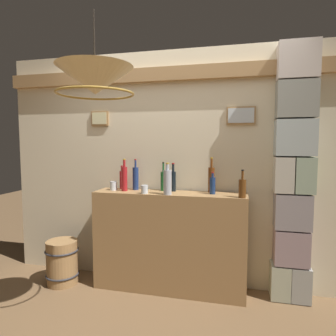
{
  "coord_description": "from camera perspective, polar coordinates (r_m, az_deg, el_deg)",
  "views": [
    {
      "loc": [
        0.67,
        -1.99,
        1.5
      ],
      "look_at": [
        0.0,
        0.81,
        1.25
      ],
      "focal_mm": 31.7,
      "sensor_mm": 36.0,
      "label": 1
    }
  ],
  "objects": [
    {
      "name": "panelled_rear_partition",
      "position": [
        3.16,
        1.23,
        1.15
      ],
      "size": [
        3.78,
        0.15,
        2.45
      ],
      "color": "beige",
      "rests_on": "ground"
    },
    {
      "name": "stone_pillar",
      "position": [
        3.02,
        22.92,
        -0.94
      ],
      "size": [
        0.36,
        0.28,
        2.39
      ],
      "color": "#B0B69C",
      "rests_on": "ground"
    },
    {
      "name": "bar_shelf_unit",
      "position": [
        3.09,
        0.22,
        -13.96
      ],
      "size": [
        1.53,
        0.33,
        1.0
      ],
      "primitive_type": "cube",
      "color": "#9E7547",
      "rests_on": "ground"
    },
    {
      "name": "liquor_bottle_bourbon",
      "position": [
        2.99,
        8.33,
        -2.13
      ],
      "size": [
        0.06,
        0.06,
        0.35
      ],
      "color": "#643312",
      "rests_on": "bar_shelf_unit"
    },
    {
      "name": "liquor_bottle_amaro",
      "position": [
        2.9,
        8.55,
        -3.28
      ],
      "size": [
        0.06,
        0.06,
        0.22
      ],
      "color": "navy",
      "rests_on": "bar_shelf_unit"
    },
    {
      "name": "liquor_bottle_port",
      "position": [
        2.76,
        14.1,
        -3.71
      ],
      "size": [
        0.07,
        0.07,
        0.26
      ],
      "color": "brown",
      "rests_on": "bar_shelf_unit"
    },
    {
      "name": "liquor_bottle_sherry",
      "position": [
        3.14,
        -6.25,
        -1.92
      ],
      "size": [
        0.06,
        0.06,
        0.33
      ],
      "color": "navy",
      "rests_on": "bar_shelf_unit"
    },
    {
      "name": "liquor_bottle_whiskey",
      "position": [
        2.83,
        -0.09,
        -2.64
      ],
      "size": [
        0.08,
        0.08,
        0.31
      ],
      "color": "#AEB3BE",
      "rests_on": "bar_shelf_unit"
    },
    {
      "name": "liquor_bottle_rum",
      "position": [
        3.2,
        -8.85,
        -2.18
      ],
      "size": [
        0.05,
        0.05,
        0.25
      ],
      "color": "maroon",
      "rests_on": "bar_shelf_unit"
    },
    {
      "name": "liquor_bottle_brandy",
      "position": [
        3.08,
        -8.38,
        -1.91
      ],
      "size": [
        0.06,
        0.06,
        0.33
      ],
      "color": "#A71E22",
      "rests_on": "bar_shelf_unit"
    },
    {
      "name": "liquor_bottle_rye",
      "position": [
        3.07,
        -0.91,
        -2.42
      ],
      "size": [
        0.06,
        0.06,
        0.3
      ],
      "color": "#195526",
      "rests_on": "bar_shelf_unit"
    },
    {
      "name": "liquor_bottle_mezcal",
      "position": [
        3.03,
        0.98,
        -2.39
      ],
      "size": [
        0.06,
        0.06,
        0.29
      ],
      "color": "black",
      "rests_on": "bar_shelf_unit"
    },
    {
      "name": "glass_tumbler_rocks",
      "position": [
        2.91,
        -4.56,
        -4.11
      ],
      "size": [
        0.07,
        0.07,
        0.08
      ],
      "color": "silver",
      "rests_on": "bar_shelf_unit"
    },
    {
      "name": "glass_tumbler_highball",
      "position": [
        3.16,
        -10.45,
        -3.38
      ],
      "size": [
        0.07,
        0.07,
        0.09
      ],
      "color": "silver",
      "rests_on": "bar_shelf_unit"
    },
    {
      "name": "pendant_lamp",
      "position": [
        2.26,
        -13.85,
        15.87
      ],
      "size": [
        0.55,
        0.55,
        0.59
      ],
      "color": "beige"
    },
    {
      "name": "wooden_barrel",
      "position": [
        3.49,
        -19.68,
        -16.66
      ],
      "size": [
        0.35,
        0.35,
        0.46
      ],
      "color": "#9E7547",
      "rests_on": "ground"
    }
  ]
}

